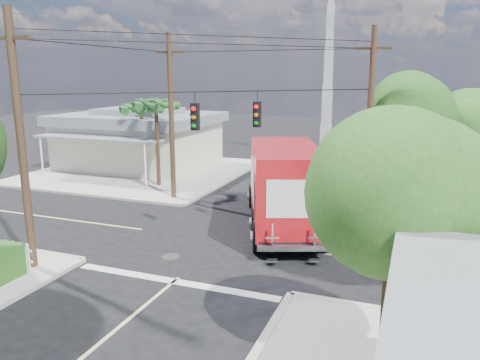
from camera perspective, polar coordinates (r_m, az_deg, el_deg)
The scene contains 14 objects.
ground at distance 19.94m, azimuth -2.06°, elevation -7.37°, with size 120.00×120.00×0.00m, color black.
sidewalk_ne at distance 29.15m, azimuth 27.22°, elevation -2.17°, with size 14.12×14.12×0.14m.
sidewalk_nw at distance 34.17m, azimuth -11.85°, elevation 1.00°, with size 14.12×14.12×0.14m.
road_markings at distance 18.68m, azimuth -3.83°, elevation -8.79°, with size 32.00×32.00×0.01m.
building_nw at distance 35.73m, azimuth -12.16°, elevation 4.99°, with size 10.80×10.20×4.30m.
radio_tower at distance 37.88m, azimuth 10.62°, elevation 10.68°, with size 0.80×0.80×17.00m.
tree_ne_front at distance 24.09m, azimuth 20.64°, elevation 6.96°, with size 4.21×4.14×6.66m.
tree_ne_back at distance 26.45m, azimuth 26.24°, elevation 5.64°, with size 3.77×3.66×5.82m.
tree_se at distance 10.39m, azimuth 18.37°, elevation -3.59°, with size 3.67×3.54×5.62m.
palm_nw_front at distance 28.90m, azimuth -10.20°, elevation 8.94°, with size 3.01×3.08×5.59m.
palm_nw_back at distance 31.24m, azimuth -11.94°, elevation 8.45°, with size 3.01×3.08×5.19m.
utility_poles at distance 20.96m, azimuth -4.47°, elevation 6.73°, with size 12.00×10.68×9.00m.
vending_boxes at distance 24.25m, azimuth 18.20°, elevation -2.64°, with size 1.90×0.50×1.10m.
delivery_truck at distance 21.12m, azimuth 5.26°, elevation -0.70°, with size 5.63×9.27×3.87m.
Camera 1 is at (7.31, -17.24, 6.84)m, focal length 35.00 mm.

